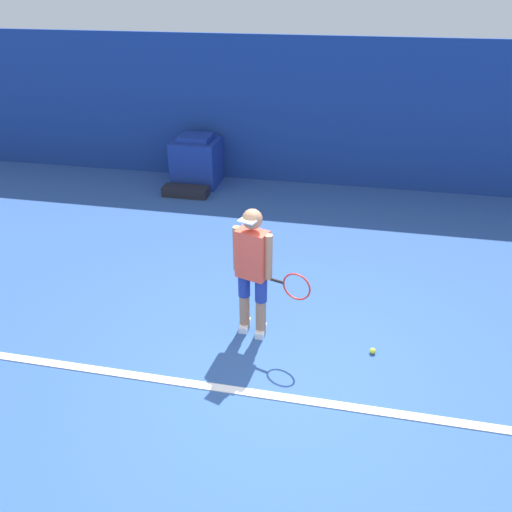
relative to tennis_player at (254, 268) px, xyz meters
name	(u,v)px	position (x,y,z in m)	size (l,w,h in m)	color
ground_plane	(279,381)	(0.43, -0.77, -0.87)	(24.00, 24.00, 0.00)	#2D5193
back_wall	(328,115)	(0.43, 5.02, 0.51)	(24.00, 0.10, 2.77)	navy
court_baseline	(275,396)	(0.43, -0.99, -0.87)	(21.60, 0.10, 0.01)	white
tennis_player	(254,268)	(0.00, 0.00, 0.00)	(0.91, 0.38, 1.58)	#A37556
tennis_ball	(373,351)	(1.39, -0.13, -0.84)	(0.07, 0.07, 0.07)	#D1E533
covered_chair	(197,161)	(-2.08, 4.51, -0.40)	(0.88, 0.82, 0.99)	navy
equipment_bag	(186,191)	(-2.12, 3.84, -0.78)	(0.87, 0.33, 0.18)	black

